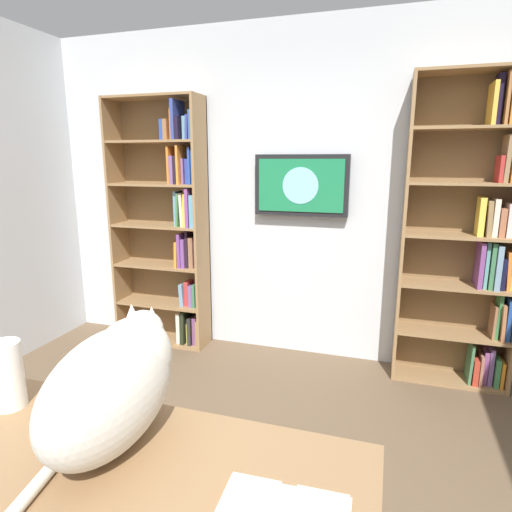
{
  "coord_description": "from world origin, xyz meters",
  "views": [
    {
      "loc": [
        -0.72,
        1.25,
        1.64
      ],
      "look_at": [
        0.03,
        -1.12,
        1.08
      ],
      "focal_mm": 30.08,
      "sensor_mm": 36.0,
      "label": 1
    }
  ],
  "objects_px": {
    "cat": "(117,381)",
    "wall_mounted_tv": "(301,185)",
    "bookshelf_left": "(476,233)",
    "paper_towel_roll": "(7,375)",
    "bookshelf_right": "(170,225)",
    "desk": "(122,501)"
  },
  "relations": [
    {
      "from": "bookshelf_right",
      "to": "cat",
      "type": "relative_size",
      "value": 3.08
    },
    {
      "from": "bookshelf_right",
      "to": "paper_towel_roll",
      "type": "height_order",
      "value": "bookshelf_right"
    },
    {
      "from": "bookshelf_left",
      "to": "bookshelf_right",
      "type": "xyz_separation_m",
      "value": [
        2.41,
        -0.0,
        -0.05
      ]
    },
    {
      "from": "bookshelf_left",
      "to": "paper_towel_roll",
      "type": "height_order",
      "value": "bookshelf_left"
    },
    {
      "from": "bookshelf_right",
      "to": "wall_mounted_tv",
      "type": "xyz_separation_m",
      "value": [
        -1.13,
        -0.08,
        0.36
      ]
    },
    {
      "from": "bookshelf_left",
      "to": "wall_mounted_tv",
      "type": "relative_size",
      "value": 2.96
    },
    {
      "from": "bookshelf_left",
      "to": "paper_towel_roll",
      "type": "bearing_deg",
      "value": 50.7
    },
    {
      "from": "bookshelf_left",
      "to": "desk",
      "type": "height_order",
      "value": "bookshelf_left"
    },
    {
      "from": "bookshelf_left",
      "to": "desk",
      "type": "distance_m",
      "value": 2.77
    },
    {
      "from": "wall_mounted_tv",
      "to": "paper_towel_roll",
      "type": "xyz_separation_m",
      "value": [
        0.57,
        2.34,
        -0.54
      ]
    },
    {
      "from": "desk",
      "to": "paper_towel_roll",
      "type": "xyz_separation_m",
      "value": [
        0.55,
        -0.15,
        0.25
      ]
    },
    {
      "from": "cat",
      "to": "paper_towel_roll",
      "type": "height_order",
      "value": "cat"
    },
    {
      "from": "cat",
      "to": "wall_mounted_tv",
      "type": "bearing_deg",
      "value": -91.91
    },
    {
      "from": "bookshelf_left",
      "to": "desk",
      "type": "bearing_deg",
      "value": 61.75
    },
    {
      "from": "desk",
      "to": "wall_mounted_tv",
      "type": "bearing_deg",
      "value": -90.32
    },
    {
      "from": "desk",
      "to": "cat",
      "type": "relative_size",
      "value": 2.1
    },
    {
      "from": "bookshelf_left",
      "to": "paper_towel_roll",
      "type": "xyz_separation_m",
      "value": [
        1.84,
        2.25,
        -0.24
      ]
    },
    {
      "from": "cat",
      "to": "paper_towel_roll",
      "type": "distance_m",
      "value": 0.5
    },
    {
      "from": "paper_towel_roll",
      "to": "bookshelf_right",
      "type": "bearing_deg",
      "value": -75.89
    },
    {
      "from": "wall_mounted_tv",
      "to": "cat",
      "type": "bearing_deg",
      "value": 88.09
    },
    {
      "from": "bookshelf_left",
      "to": "bookshelf_right",
      "type": "bearing_deg",
      "value": -0.02
    },
    {
      "from": "bookshelf_right",
      "to": "desk",
      "type": "bearing_deg",
      "value": 115.01
    }
  ]
}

